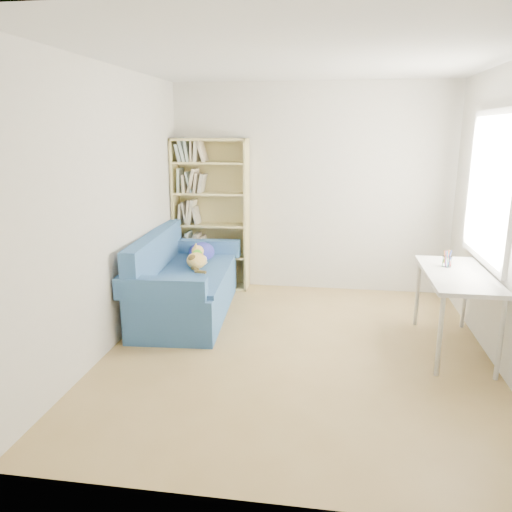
{
  "coord_description": "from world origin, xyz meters",
  "views": [
    {
      "loc": [
        0.28,
        -4.34,
        2.02
      ],
      "look_at": [
        -0.42,
        0.23,
        0.85
      ],
      "focal_mm": 35.0,
      "sensor_mm": 36.0,
      "label": 1
    }
  ],
  "objects": [
    {
      "name": "ground",
      "position": [
        0.0,
        0.0,
        0.0
      ],
      "size": [
        4.0,
        4.0,
        0.0
      ],
      "primitive_type": "plane",
      "color": "olive",
      "rests_on": "ground"
    },
    {
      "name": "room_shell",
      "position": [
        0.1,
        0.03,
        1.64
      ],
      "size": [
        3.54,
        4.04,
        2.62
      ],
      "color": "silver",
      "rests_on": "ground"
    },
    {
      "name": "sofa",
      "position": [
        -1.33,
        0.83,
        0.34
      ],
      "size": [
        1.01,
        1.91,
        0.92
      ],
      "rotation": [
        0.0,
        0.0,
        0.07
      ],
      "color": "navy",
      "rests_on": "ground"
    },
    {
      "name": "bookshelf",
      "position": [
        -1.25,
        1.83,
        0.88
      ],
      "size": [
        0.96,
        0.3,
        1.92
      ],
      "color": "#CEBB6F",
      "rests_on": "ground"
    },
    {
      "name": "desk",
      "position": [
        1.44,
        0.28,
        0.68
      ],
      "size": [
        0.58,
        1.26,
        0.75
      ],
      "color": "white",
      "rests_on": "ground"
    },
    {
      "name": "pen_cup",
      "position": [
        1.38,
        0.49,
        0.81
      ],
      "size": [
        0.09,
        0.09,
        0.17
      ],
      "color": "white",
      "rests_on": "desk"
    }
  ]
}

